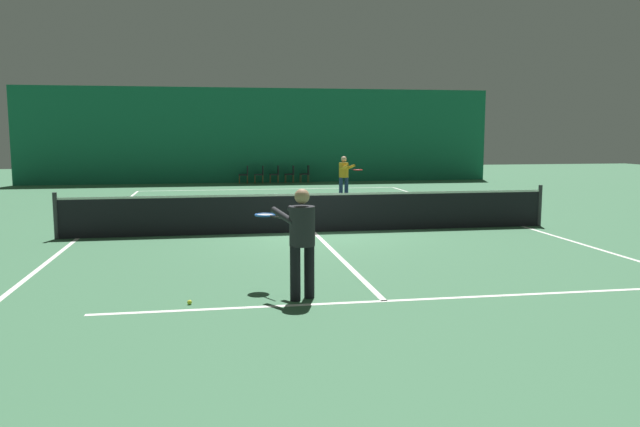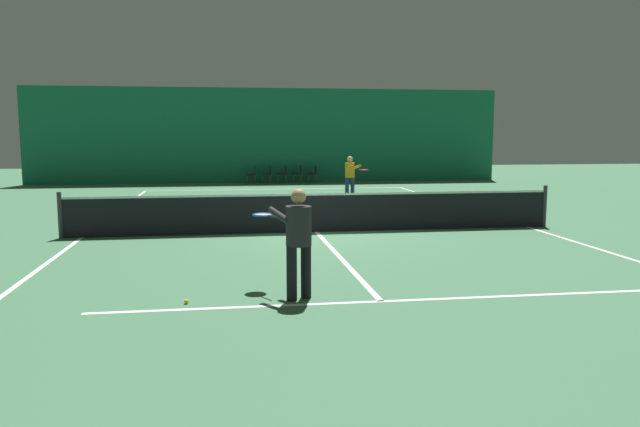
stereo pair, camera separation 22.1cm
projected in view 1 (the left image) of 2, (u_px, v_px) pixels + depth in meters
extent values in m
plane|color=#3D704C|center=(314.00, 232.00, 15.23)|extent=(60.00, 60.00, 0.00)
cube|color=#196B4C|center=(262.00, 136.00, 30.34)|extent=(23.00, 0.12, 4.57)
cube|color=white|center=(270.00, 189.00, 26.86)|extent=(11.00, 0.10, 0.00)
cube|color=white|center=(284.00, 203.00, 21.49)|extent=(8.25, 0.10, 0.00)
cube|color=white|center=(384.00, 301.00, 8.98)|extent=(8.25, 0.10, 0.00)
cube|color=white|center=(78.00, 238.00, 14.31)|extent=(0.10, 23.80, 0.00)
cube|color=white|center=(523.00, 226.00, 16.16)|extent=(0.10, 23.80, 0.00)
cube|color=white|center=(314.00, 232.00, 15.23)|extent=(0.10, 12.80, 0.00)
cube|color=black|center=(314.00, 213.00, 15.17)|extent=(11.90, 0.02, 0.95)
cube|color=white|center=(314.00, 194.00, 15.12)|extent=(11.90, 0.02, 0.05)
cylinder|color=#333338|center=(56.00, 216.00, 14.16)|extent=(0.10, 0.10, 1.07)
cylinder|color=#333338|center=(540.00, 206.00, 16.17)|extent=(0.10, 0.10, 1.07)
cylinder|color=black|center=(295.00, 274.00, 8.96)|extent=(0.21, 0.21, 0.79)
cylinder|color=black|center=(309.00, 271.00, 9.11)|extent=(0.21, 0.21, 0.79)
cylinder|color=#232328|center=(302.00, 226.00, 8.95)|extent=(0.50, 0.50, 0.57)
sphere|color=tan|center=(302.00, 196.00, 8.89)|extent=(0.22, 0.22, 0.22)
cylinder|color=#232328|center=(283.00, 216.00, 9.05)|extent=(0.34, 0.53, 0.23)
cylinder|color=#232328|center=(300.00, 214.00, 9.23)|extent=(0.34, 0.53, 0.23)
cylinder|color=black|center=(276.00, 217.00, 9.47)|extent=(0.17, 0.28, 0.03)
torus|color=#1951B2|center=(265.00, 215.00, 9.71)|extent=(0.45, 0.45, 0.03)
cylinder|color=silver|center=(265.00, 215.00, 9.71)|extent=(0.37, 0.37, 0.00)
cylinder|color=navy|center=(346.00, 187.00, 23.36)|extent=(0.19, 0.19, 0.76)
cylinder|color=navy|center=(341.00, 188.00, 23.23)|extent=(0.19, 0.19, 0.76)
cylinder|color=gold|center=(344.00, 170.00, 23.21)|extent=(0.46, 0.46, 0.55)
sphere|color=#DBAD89|center=(344.00, 159.00, 23.16)|extent=(0.21, 0.21, 0.21)
cylinder|color=gold|center=(351.00, 167.00, 23.05)|extent=(0.27, 0.52, 0.22)
cylinder|color=gold|center=(344.00, 167.00, 22.91)|extent=(0.27, 0.52, 0.22)
cylinder|color=black|center=(353.00, 169.00, 22.64)|extent=(0.13, 0.30, 0.03)
torus|color=red|center=(358.00, 170.00, 22.38)|extent=(0.42, 0.42, 0.03)
cylinder|color=silver|center=(358.00, 170.00, 22.38)|extent=(0.35, 0.35, 0.00)
cylinder|color=brown|center=(239.00, 179.00, 30.07)|extent=(0.03, 0.03, 0.39)
cylinder|color=brown|center=(240.00, 180.00, 29.69)|extent=(0.03, 0.03, 0.39)
cylinder|color=brown|center=(247.00, 179.00, 30.13)|extent=(0.03, 0.03, 0.39)
cylinder|color=brown|center=(248.00, 180.00, 29.76)|extent=(0.03, 0.03, 0.39)
cube|color=#232328|center=(243.00, 175.00, 29.88)|extent=(0.44, 0.44, 0.05)
cube|color=#232328|center=(247.00, 170.00, 29.89)|extent=(0.04, 0.44, 0.40)
cylinder|color=brown|center=(255.00, 179.00, 30.19)|extent=(0.03, 0.03, 0.39)
cylinder|color=brown|center=(255.00, 180.00, 29.82)|extent=(0.03, 0.03, 0.39)
cylinder|color=brown|center=(262.00, 179.00, 30.25)|extent=(0.03, 0.03, 0.39)
cylinder|color=brown|center=(263.00, 179.00, 29.88)|extent=(0.03, 0.03, 0.39)
cube|color=#232328|center=(259.00, 175.00, 30.01)|extent=(0.44, 0.44, 0.05)
cube|color=#232328|center=(263.00, 170.00, 30.01)|extent=(0.04, 0.44, 0.40)
cylinder|color=brown|center=(270.00, 179.00, 30.31)|extent=(0.03, 0.03, 0.39)
cylinder|color=brown|center=(271.00, 179.00, 29.94)|extent=(0.03, 0.03, 0.39)
cylinder|color=brown|center=(278.00, 179.00, 30.38)|extent=(0.03, 0.03, 0.39)
cylinder|color=brown|center=(278.00, 179.00, 30.01)|extent=(0.03, 0.03, 0.39)
cube|color=#232328|center=(274.00, 174.00, 30.13)|extent=(0.44, 0.44, 0.05)
cube|color=#232328|center=(278.00, 170.00, 30.14)|extent=(0.04, 0.44, 0.40)
cylinder|color=brown|center=(285.00, 179.00, 30.44)|extent=(0.03, 0.03, 0.39)
cylinder|color=brown|center=(286.00, 179.00, 30.07)|extent=(0.03, 0.03, 0.39)
cylinder|color=brown|center=(293.00, 178.00, 30.50)|extent=(0.03, 0.03, 0.39)
cylinder|color=brown|center=(294.00, 179.00, 30.13)|extent=(0.03, 0.03, 0.39)
cube|color=#232328|center=(289.00, 174.00, 30.26)|extent=(0.44, 0.44, 0.05)
cube|color=#232328|center=(293.00, 170.00, 30.26)|extent=(0.04, 0.44, 0.40)
cylinder|color=brown|center=(300.00, 178.00, 30.56)|extent=(0.03, 0.03, 0.39)
cylinder|color=brown|center=(301.00, 179.00, 30.19)|extent=(0.03, 0.03, 0.39)
cylinder|color=brown|center=(308.00, 178.00, 30.63)|extent=(0.03, 0.03, 0.39)
cylinder|color=brown|center=(309.00, 179.00, 30.26)|extent=(0.03, 0.03, 0.39)
cube|color=#232328|center=(304.00, 174.00, 30.38)|extent=(0.44, 0.44, 0.05)
cube|color=#232328|center=(308.00, 169.00, 30.39)|extent=(0.04, 0.44, 0.40)
sphere|color=#D1DB33|center=(190.00, 302.00, 8.80)|extent=(0.07, 0.07, 0.07)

